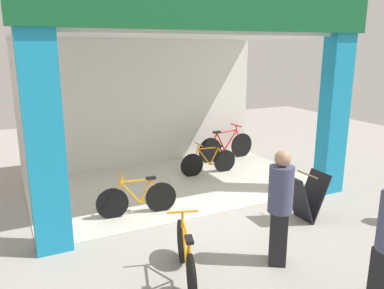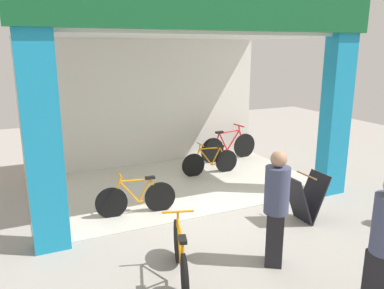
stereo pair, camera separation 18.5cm
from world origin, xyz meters
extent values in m
plane|color=#9E9991|center=(0.00, 0.00, 0.00)|extent=(20.40, 20.40, 0.00)
cube|color=beige|center=(0.00, 1.84, 0.01)|extent=(6.20, 3.68, 0.02)
cube|color=silver|center=(0.00, 3.68, 1.66)|extent=(6.20, 0.12, 3.31)
cube|color=#198CBF|center=(-2.83, 0.00, 1.66)|extent=(0.53, 0.36, 3.31)
cube|color=#198CBF|center=(2.83, 0.00, 1.66)|extent=(0.53, 0.36, 3.31)
cube|color=#14592D|center=(0.00, -0.15, 3.76)|extent=(6.40, 0.20, 0.89)
cube|color=silver|center=(0.00, 1.84, 3.28)|extent=(6.20, 3.68, 0.06)
cylinder|color=black|center=(1.49, 2.10, 0.29)|extent=(0.58, 0.06, 0.58)
cylinder|color=black|center=(0.60, 2.13, 0.29)|extent=(0.58, 0.06, 0.58)
cylinder|color=orange|center=(1.28, 2.11, 0.27)|extent=(0.39, 0.05, 0.07)
cylinder|color=orange|center=(1.20, 2.11, 0.45)|extent=(0.25, 0.04, 0.43)
cylinder|color=orange|center=(0.92, 2.12, 0.46)|extent=(0.36, 0.04, 0.45)
cylinder|color=orange|center=(1.03, 2.12, 0.67)|extent=(0.55, 0.05, 0.05)
cylinder|color=orange|center=(1.39, 2.11, 0.48)|extent=(0.19, 0.04, 0.39)
cylinder|color=orange|center=(0.69, 2.13, 0.48)|extent=(0.17, 0.04, 0.40)
cylinder|color=orange|center=(0.77, 2.13, 0.74)|extent=(0.05, 0.03, 0.12)
cylinder|color=orange|center=(0.77, 2.13, 0.79)|extent=(0.04, 0.40, 0.03)
cube|color=black|center=(1.31, 2.11, 0.69)|extent=(0.18, 0.09, 0.04)
cylinder|color=black|center=(-0.83, 0.56, 0.29)|extent=(0.59, 0.11, 0.59)
cylinder|color=black|center=(-1.73, 0.67, 0.29)|extent=(0.59, 0.11, 0.59)
cylinder|color=orange|center=(-1.04, 0.59, 0.27)|extent=(0.40, 0.08, 0.08)
cylinder|color=orange|center=(-1.13, 0.60, 0.46)|extent=(0.26, 0.06, 0.44)
cylinder|color=orange|center=(-1.41, 0.63, 0.47)|extent=(0.36, 0.07, 0.46)
cylinder|color=orange|center=(-1.29, 0.61, 0.68)|extent=(0.56, 0.10, 0.05)
cylinder|color=orange|center=(-0.93, 0.57, 0.48)|extent=(0.20, 0.05, 0.39)
cylinder|color=orange|center=(-1.64, 0.66, 0.49)|extent=(0.18, 0.05, 0.41)
cylinder|color=orange|center=(-1.56, 0.65, 0.75)|extent=(0.05, 0.04, 0.12)
cylinder|color=orange|center=(-1.55, 0.65, 0.81)|extent=(0.08, 0.41, 0.03)
cube|color=black|center=(-1.01, 0.58, 0.70)|extent=(0.19, 0.11, 0.04)
cylinder|color=black|center=(1.55, 2.97, 0.35)|extent=(0.69, 0.10, 0.69)
cylinder|color=black|center=(2.62, 3.05, 0.35)|extent=(0.69, 0.10, 0.69)
cylinder|color=red|center=(1.80, 2.99, 0.32)|extent=(0.47, 0.08, 0.09)
cylinder|color=red|center=(1.90, 3.00, 0.54)|extent=(0.30, 0.06, 0.52)
cylinder|color=red|center=(2.23, 3.02, 0.55)|extent=(0.43, 0.07, 0.54)
cylinder|color=red|center=(2.09, 3.01, 0.80)|extent=(0.66, 0.09, 0.05)
cylinder|color=red|center=(1.67, 2.98, 0.57)|extent=(0.23, 0.06, 0.46)
cylinder|color=red|center=(2.51, 3.05, 0.58)|extent=(0.21, 0.05, 0.48)
cylinder|color=red|center=(2.41, 3.04, 0.88)|extent=(0.06, 0.04, 0.14)
cylinder|color=red|center=(2.40, 3.04, 0.95)|extent=(0.07, 0.48, 0.03)
cube|color=black|center=(1.76, 2.98, 0.83)|extent=(0.22, 0.12, 0.05)
cylinder|color=black|center=(-1.50, -2.10, 0.31)|extent=(0.22, 0.61, 0.63)
cylinder|color=black|center=(-1.21, -1.18, 0.31)|extent=(0.22, 0.61, 0.63)
cylinder|color=orange|center=(-1.43, -1.88, 0.29)|extent=(0.16, 0.41, 0.08)
cylinder|color=orange|center=(-1.40, -1.80, 0.49)|extent=(0.11, 0.27, 0.47)
cylinder|color=orange|center=(-1.32, -1.51, 0.50)|extent=(0.15, 0.38, 0.49)
cylinder|color=orange|center=(-1.35, -1.63, 0.73)|extent=(0.21, 0.58, 0.05)
cylinder|color=orange|center=(-1.46, -2.00, 0.52)|extent=(0.09, 0.21, 0.42)
cylinder|color=orange|center=(-1.24, -1.27, 0.52)|extent=(0.09, 0.19, 0.43)
cylinder|color=orange|center=(-1.27, -1.35, 0.80)|extent=(0.05, 0.06, 0.13)
cylinder|color=orange|center=(-1.27, -1.36, 0.86)|extent=(0.43, 0.16, 0.03)
cube|color=black|center=(-1.44, -1.92, 0.75)|extent=(0.15, 0.21, 0.05)
cube|color=black|center=(1.21, -0.90, 0.43)|extent=(0.37, 0.51, 0.87)
cube|color=black|center=(1.54, -0.90, 0.43)|extent=(0.37, 0.51, 0.87)
cylinder|color=olive|center=(1.37, -0.90, 0.86)|extent=(0.04, 0.50, 0.03)
cube|color=black|center=(0.36, -3.32, 0.44)|extent=(0.26, 0.32, 0.87)
cube|color=black|center=(0.03, -1.82, 0.39)|extent=(0.38, 0.39, 0.79)
cylinder|color=#3F4766|center=(0.03, -1.82, 1.12)|extent=(0.49, 0.49, 0.67)
sphere|color=tan|center=(0.03, -1.82, 1.57)|extent=(0.23, 0.23, 0.23)
camera|label=1|loc=(-3.31, -5.80, 3.05)|focal=36.07mm
camera|label=2|loc=(-3.14, -5.88, 3.05)|focal=36.07mm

